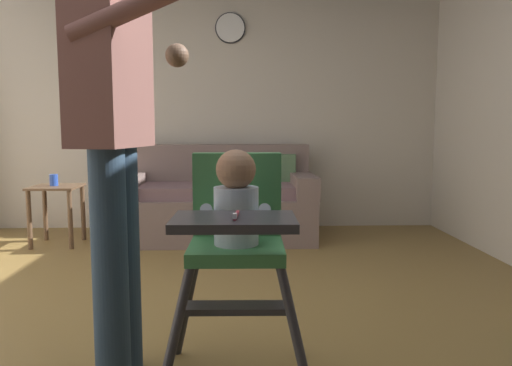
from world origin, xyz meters
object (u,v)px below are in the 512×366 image
(sippy_cup, at_px, (54,180))
(high_chair, at_px, (236,224))
(wall_clock, at_px, (230,28))
(adult_standing, at_px, (114,134))
(side_table, at_px, (57,202))
(couch, at_px, (218,202))

(sippy_cup, bearing_deg, high_chair, -56.66)
(sippy_cup, relative_size, wall_clock, 0.33)
(adult_standing, bearing_deg, side_table, 126.09)
(high_chair, bearing_deg, wall_clock, -177.59)
(couch, xyz_separation_m, sippy_cup, (-1.41, -0.23, 0.24))
(wall_clock, bearing_deg, side_table, -154.84)
(sippy_cup, height_order, wall_clock, wall_clock)
(side_table, bearing_deg, couch, 9.49)
(high_chair, height_order, side_table, high_chair)
(high_chair, bearing_deg, sippy_cup, -145.43)
(couch, height_order, sippy_cup, couch)
(wall_clock, bearing_deg, adult_standing, -97.76)
(sippy_cup, distance_m, wall_clock, 2.21)
(wall_clock, bearing_deg, sippy_cup, -155.06)
(high_chair, bearing_deg, adult_standing, -99.75)
(couch, bearing_deg, high_chair, 3.85)
(side_table, relative_size, sippy_cup, 5.20)
(adult_standing, relative_size, side_table, 3.37)
(sippy_cup, bearing_deg, side_table, 0.00)
(adult_standing, height_order, wall_clock, wall_clock)
(sippy_cup, bearing_deg, wall_clock, 24.94)
(side_table, height_order, wall_clock, wall_clock)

